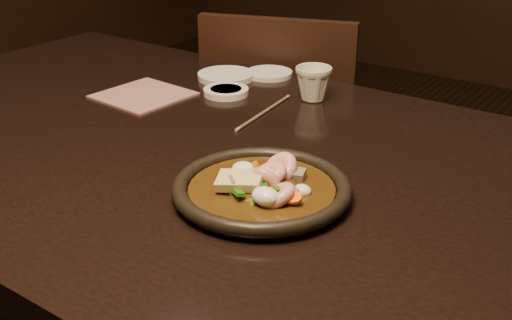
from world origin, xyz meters
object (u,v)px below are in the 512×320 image
Objects in this scene: chair at (285,151)px; tea_cup at (314,82)px; table at (204,184)px; plate at (262,190)px.

tea_cup is (0.24, -0.28, 0.32)m from chair.
table is 6.11× the size of plate.
plate is at bearing -27.23° from table.
plate reaches higher than table.
tea_cup is (-0.16, 0.41, 0.02)m from plate.
plate is 0.44m from tea_cup.
tea_cup reaches higher than plate.
chair is 3.30× the size of plate.
table is at bearing 89.87° from chair.
chair reaches higher than tea_cup.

